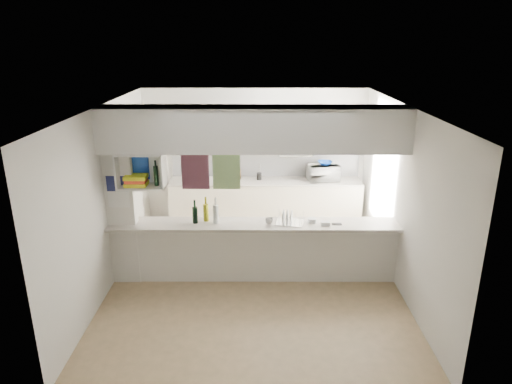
{
  "coord_description": "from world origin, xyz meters",
  "views": [
    {
      "loc": [
        0.05,
        -6.12,
        3.46
      ],
      "look_at": [
        0.03,
        0.5,
        1.23
      ],
      "focal_mm": 32.0,
      "sensor_mm": 36.0,
      "label": 1
    }
  ],
  "objects_px": {
    "microwave": "(323,172)",
    "dish_rack": "(290,218)",
    "wine_bottles": "(206,213)",
    "bowl": "(325,163)"
  },
  "relations": [
    {
      "from": "microwave",
      "to": "wine_bottles",
      "type": "distance_m",
      "value": 2.87
    },
    {
      "from": "microwave",
      "to": "dish_rack",
      "type": "xyz_separation_m",
      "value": [
        -0.77,
        -2.1,
        -0.07
      ]
    },
    {
      "from": "dish_rack",
      "to": "wine_bottles",
      "type": "height_order",
      "value": "wine_bottles"
    },
    {
      "from": "microwave",
      "to": "wine_bottles",
      "type": "height_order",
      "value": "wine_bottles"
    },
    {
      "from": "bowl",
      "to": "wine_bottles",
      "type": "height_order",
      "value": "wine_bottles"
    },
    {
      "from": "microwave",
      "to": "dish_rack",
      "type": "bearing_deg",
      "value": 58.27
    },
    {
      "from": "wine_bottles",
      "to": "microwave",
      "type": "bearing_deg",
      "value": 46.31
    },
    {
      "from": "microwave",
      "to": "bowl",
      "type": "relative_size",
      "value": 2.1
    },
    {
      "from": "microwave",
      "to": "dish_rack",
      "type": "height_order",
      "value": "microwave"
    },
    {
      "from": "microwave",
      "to": "dish_rack",
      "type": "distance_m",
      "value": 2.24
    }
  ]
}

